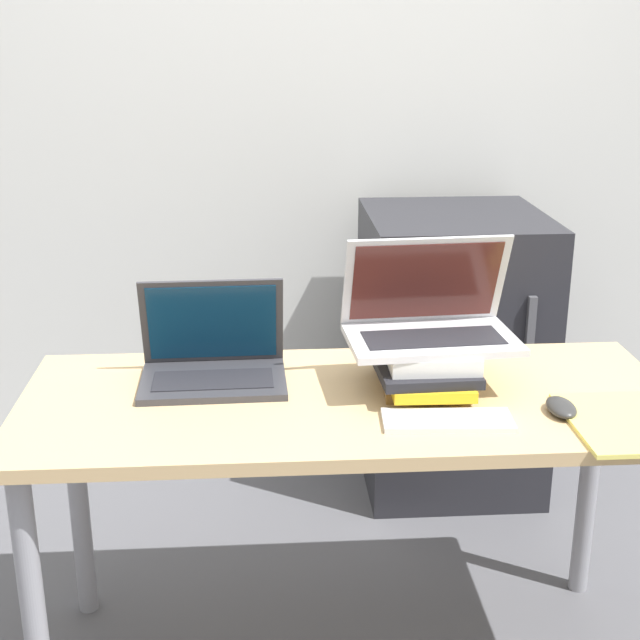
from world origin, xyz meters
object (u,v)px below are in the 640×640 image
wireless_keyboard (447,420)px  notepad (621,423)px  laptop_left (213,361)px  mini_fridge (450,350)px  book_stack (426,366)px  mouse (561,407)px  laptop_on_books (429,319)px

wireless_keyboard → notepad: (0.35, -0.03, -0.00)m
laptop_left → wireless_keyboard: laptop_left is taller
notepad → mini_fridge: bearing=95.8°
laptop_left → mini_fridge: (0.74, 0.81, -0.29)m
book_stack → mouse: size_ratio=2.79×
laptop_left → book_stack: laptop_left is taller
mouse → book_stack: bearing=149.1°
laptop_on_books → wireless_keyboard: laptop_on_books is taller
laptop_on_books → mouse: laptop_on_books is taller
laptop_left → book_stack: bearing=-9.4°
notepad → mini_fridge: 1.14m
wireless_keyboard → mouse: 0.25m
notepad → mouse: bearing=149.1°
laptop_on_books → mouse: size_ratio=3.78×
mouse → notepad: 0.12m
book_stack → mouse: (0.26, -0.16, -0.04)m
wireless_keyboard → mouse: (0.25, 0.03, 0.01)m
mouse → mini_fridge: 1.08m
book_stack → laptop_on_books: size_ratio=0.74×
laptop_left → notepad: (0.85, -0.30, -0.04)m
book_stack → mini_fridge: (0.25, 0.89, -0.30)m
laptop_left → mini_fridge: size_ratio=0.37×
wireless_keyboard → book_stack: bearing=94.0°
wireless_keyboard → mouse: bearing=6.7°
laptop_on_books → mini_fridge: laptop_on_books is taller
mouse → mini_fridge: (-0.01, 1.04, -0.26)m
mouse → laptop_left: bearing=162.3°
laptop_left → mouse: size_ratio=3.25×
laptop_left → mouse: (0.74, -0.24, -0.03)m
book_stack → wireless_keyboard: 0.19m
notepad → laptop_left: bearing=160.5°
laptop_left → wireless_keyboard: size_ratio=1.22×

